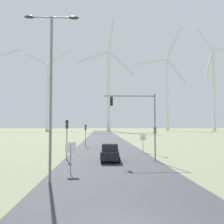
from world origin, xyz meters
TOP-DOWN VIEW (x-y plane):
  - road_surface at (0.00, 48.00)m, footprint 10.00×240.00m
  - streetlamp at (-4.32, 8.06)m, footprint 3.60×0.32m
  - stop_sign_near at (-3.33, 11.01)m, footprint 0.81×0.07m
  - stop_sign_far at (4.72, 26.29)m, footprint 0.81×0.07m
  - traffic_light_post_near_left at (-4.67, 19.29)m, footprint 0.28×0.34m
  - traffic_light_post_near_right at (5.79, 23.55)m, footprint 0.28×0.34m
  - traffic_light_post_mid_left at (-3.53, 34.96)m, footprint 0.28×0.33m
  - traffic_light_mast_overhead at (2.75, 17.44)m, footprint 5.31×0.35m
  - car_approaching at (-0.10, 17.63)m, footprint 2.00×4.18m
  - wind_turbine_left at (-38.48, 177.13)m, footprint 35.01×3.52m
  - wind_turbine_center at (4.05, 147.70)m, footprint 36.65×10.12m
  - wind_turbine_right at (45.35, 169.40)m, footprint 32.34×15.92m
  - wind_turbine_far_right at (73.99, 159.68)m, footprint 30.90×7.81m

SIDE VIEW (x-z plane):
  - road_surface at x=0.00m, z-range 0.00..0.01m
  - car_approaching at x=-0.10m, z-range 0.00..1.83m
  - stop_sign_near at x=-3.33m, z-range 0.47..2.86m
  - stop_sign_far at x=4.72m, z-range 0.48..2.90m
  - traffic_light_post_near_right at x=5.79m, z-range 0.82..4.29m
  - traffic_light_post_mid_left at x=-3.53m, z-range 0.88..4.62m
  - traffic_light_post_near_left at x=-4.67m, z-range 0.98..5.20m
  - traffic_light_mast_overhead at x=2.75m, z-range 1.48..8.40m
  - streetlamp at x=-4.32m, z-range 1.33..12.23m
  - wind_turbine_left at x=-38.48m, z-range -0.37..57.75m
  - wind_turbine_center at x=4.05m, z-range -4.91..64.65m
  - wind_turbine_right at x=45.35m, z-range -4.29..65.91m
  - wind_turbine_far_right at x=73.99m, z-range -1.82..65.92m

